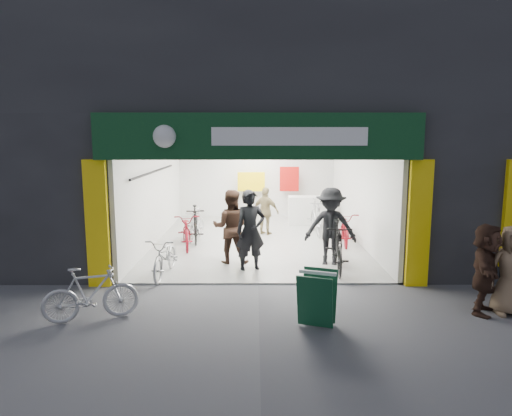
{
  "coord_description": "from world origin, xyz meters",
  "views": [
    {
      "loc": [
        -0.07,
        -9.1,
        3.05
      ],
      "look_at": [
        -0.04,
        1.5,
        1.38
      ],
      "focal_mm": 32.0,
      "sensor_mm": 36.0,
      "label": 1
    }
  ],
  "objects_px": {
    "bike_left_front": "(166,256)",
    "parked_bike": "(91,294)",
    "bike_right_front": "(338,247)",
    "sandwich_board": "(317,297)",
    "pedestrian_near": "(511,271)"
  },
  "relations": [
    {
      "from": "parked_bike",
      "to": "bike_left_front",
      "type": "bearing_deg",
      "value": -36.84
    },
    {
      "from": "bike_left_front",
      "to": "sandwich_board",
      "type": "xyz_separation_m",
      "value": [
        2.96,
        -2.66,
        0.04
      ]
    },
    {
      "from": "parked_bike",
      "to": "sandwich_board",
      "type": "xyz_separation_m",
      "value": [
        3.74,
        -0.23,
        0.02
      ]
    },
    {
      "from": "pedestrian_near",
      "to": "sandwich_board",
      "type": "bearing_deg",
      "value": -167.47
    },
    {
      "from": "bike_right_front",
      "to": "sandwich_board",
      "type": "relative_size",
      "value": 2.16
    },
    {
      "from": "parked_bike",
      "to": "sandwich_board",
      "type": "bearing_deg",
      "value": -112.6
    },
    {
      "from": "parked_bike",
      "to": "sandwich_board",
      "type": "height_order",
      "value": "parked_bike"
    },
    {
      "from": "bike_right_front",
      "to": "sandwich_board",
      "type": "height_order",
      "value": "bike_right_front"
    },
    {
      "from": "parked_bike",
      "to": "bike_right_front",
      "type": "bearing_deg",
      "value": -77.9
    },
    {
      "from": "bike_right_front",
      "to": "parked_bike",
      "type": "height_order",
      "value": "bike_right_front"
    },
    {
      "from": "bike_right_front",
      "to": "bike_left_front",
      "type": "bearing_deg",
      "value": -169.15
    },
    {
      "from": "bike_left_front",
      "to": "pedestrian_near",
      "type": "bearing_deg",
      "value": -15.01
    },
    {
      "from": "bike_right_front",
      "to": "sandwich_board",
      "type": "bearing_deg",
      "value": -100.67
    },
    {
      "from": "sandwich_board",
      "to": "pedestrian_near",
      "type": "bearing_deg",
      "value": 27.47
    },
    {
      "from": "bike_left_front",
      "to": "parked_bike",
      "type": "xyz_separation_m",
      "value": [
        -0.78,
        -2.43,
        0.01
      ]
    }
  ]
}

